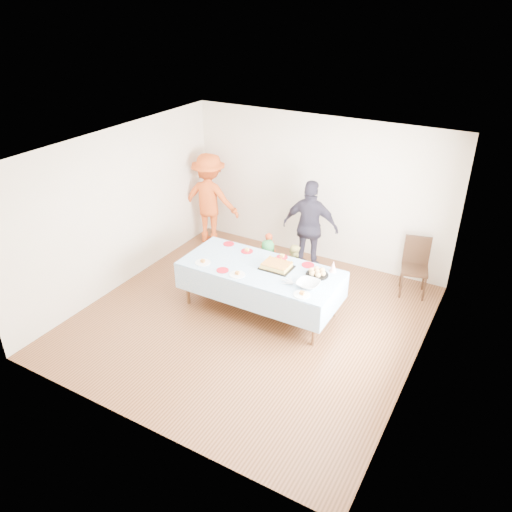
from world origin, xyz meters
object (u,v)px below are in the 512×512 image
Objects in this scene: party_table at (260,270)px; dining_chair at (415,263)px; birthday_cake at (277,266)px; adult_left at (210,199)px.

dining_chair reaches higher than party_table.
dining_chair is (1.75, 1.66, -0.27)m from birthday_cake.
birthday_cake is at bearing -150.76° from dining_chair.
party_table is 2.72m from adult_left.
party_table is at bearing -154.55° from birthday_cake.
dining_chair is at bearing 171.95° from adult_left.
birthday_cake is 0.26× the size of adult_left.
birthday_cake is at bearing 136.60° from adult_left.
adult_left is (-4.08, -0.06, 0.36)m from dining_chair.
birthday_cake is 2.43m from dining_chair.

